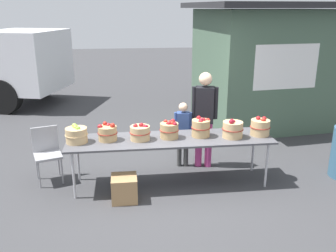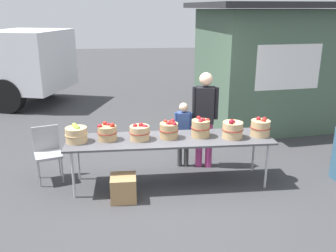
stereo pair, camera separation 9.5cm
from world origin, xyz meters
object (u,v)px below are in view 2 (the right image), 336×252
Objects in this scene: apple_basket_red_3 at (201,127)px; apple_basket_red_5 at (260,127)px; apple_basket_red_0 at (107,132)px; vendor_adult at (205,113)px; apple_basket_green_0 at (76,134)px; apple_basket_red_4 at (232,129)px; apple_basket_red_2 at (169,130)px; child_customer at (183,130)px; folding_chair at (47,149)px; apple_basket_red_1 at (140,132)px; market_table at (170,140)px; produce_crate at (123,188)px.

apple_basket_red_5 is at bearing -3.69° from apple_basket_red_3.
apple_basket_red_0 is 1.68m from vendor_adult.
apple_basket_green_0 is 1.02× the size of apple_basket_red_4.
apple_basket_red_2 is 0.49m from apple_basket_red_3.
child_customer is 1.32× the size of folding_chair.
apple_basket_red_0 is 0.48m from apple_basket_red_1.
market_table is 1.40m from apple_basket_red_5.
produce_crate is (1.19, -0.81, -0.33)m from folding_chair.
apple_basket_red_0 is 1.88m from apple_basket_red_4.
apple_basket_green_0 is 1.81m from child_customer.
child_customer is (0.31, 0.61, -0.21)m from apple_basket_red_2.
apple_basket_red_4 is at bearing -26.18° from folding_chair.
apple_basket_red_1 is 0.96× the size of apple_basket_red_4.
apple_basket_green_0 is at bearing 146.42° from produce_crate.
apple_basket_red_5 is at bearing -2.04° from apple_basket_red_2.
apple_basket_red_3 reaches higher than produce_crate.
produce_crate is at bearing -51.75° from folding_chair.
market_table is 0.70m from child_customer.
apple_basket_red_1 is at bearing -177.64° from apple_basket_red_3.
child_customer reaches higher than apple_basket_red_3.
market_table is 9.52× the size of apple_basket_red_4.
apple_basket_green_0 is at bearing -178.84° from apple_basket_red_2.
produce_crate is (-1.19, -0.48, -0.71)m from apple_basket_red_3.
apple_basket_red_2 is 0.18× the size of vendor_adult.
vendor_adult is at bearing 140.64° from apple_basket_red_5.
vendor_adult is (0.65, 0.59, 0.25)m from market_table.
apple_basket_red_3 is 0.35× the size of folding_chair.
apple_basket_red_4 is 0.38× the size of folding_chair.
apple_basket_green_0 reaches higher than produce_crate.
apple_basket_red_2 is at bearing 174.24° from apple_basket_red_4.
vendor_adult reaches higher than apple_basket_red_5.
folding_chair reaches higher than market_table.
apple_basket_red_4 is at bearing 141.41° from child_customer.
apple_basket_red_2 is at bearing 177.96° from apple_basket_red_5.
apple_basket_red_5 is 0.97m from vendor_adult.
vendor_adult is at bearing 40.20° from apple_basket_red_2.
apple_basket_red_4 reaches higher than apple_basket_red_5.
vendor_adult is at bearing 72.30° from apple_basket_red_3.
apple_basket_red_1 is at bearing 179.35° from apple_basket_red_5.
apple_basket_red_1 is at bearing 179.70° from market_table.
apple_basket_red_5 is at bearing -24.22° from folding_chair.
apple_basket_green_0 is (-1.38, 0.00, 0.15)m from market_table.
produce_crate is (-0.71, -0.47, -0.70)m from apple_basket_red_2.
apple_basket_red_4 is 1.84m from produce_crate.
apple_basket_red_3 reaches higher than apple_basket_red_2.
folding_chair is (-1.89, 0.34, -0.37)m from apple_basket_red_2.
apple_basket_red_3 is 0.92m from apple_basket_red_5.
market_table is at bearing -0.30° from apple_basket_red_1.
folding_chair is (-0.52, 0.37, -0.36)m from apple_basket_green_0.
apple_basket_green_0 is at bearing 178.31° from apple_basket_red_4.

